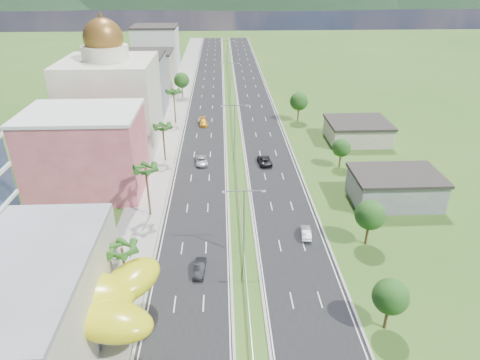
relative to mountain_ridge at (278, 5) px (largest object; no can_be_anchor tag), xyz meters
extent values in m
plane|color=#2D5119|center=(-60.00, -450.00, 0.00)|extent=(500.00, 500.00, 0.00)
cube|color=black|center=(-67.50, -360.00, 0.02)|extent=(11.00, 260.00, 0.04)
cube|color=black|center=(-52.50, -360.00, 0.02)|extent=(11.00, 260.00, 0.04)
cube|color=gray|center=(-77.00, -360.00, 0.06)|extent=(7.00, 260.00, 0.12)
cube|color=gray|center=(-60.00, -378.00, 0.62)|extent=(0.08, 216.00, 0.28)
cube|color=gray|center=(-60.00, -276.00, 0.35)|extent=(0.10, 0.12, 0.70)
cylinder|color=gray|center=(-60.00, -440.00, 5.50)|extent=(0.20, 0.20, 11.00)
cube|color=gray|center=(-61.44, -440.00, 10.80)|extent=(2.88, 0.12, 0.12)
cube|color=gray|center=(-58.56, -440.00, 10.80)|extent=(2.88, 0.12, 0.12)
cube|color=silver|center=(-62.72, -440.00, 10.70)|extent=(0.60, 0.25, 0.18)
cube|color=silver|center=(-57.28, -440.00, 10.70)|extent=(0.60, 0.25, 0.18)
cylinder|color=gray|center=(-60.00, -400.00, 5.50)|extent=(0.20, 0.20, 11.00)
cube|color=gray|center=(-61.44, -400.00, 10.80)|extent=(2.88, 0.12, 0.12)
cube|color=gray|center=(-58.56, -400.00, 10.80)|extent=(2.88, 0.12, 0.12)
cube|color=silver|center=(-62.72, -400.00, 10.70)|extent=(0.60, 0.25, 0.18)
cube|color=silver|center=(-57.28, -400.00, 10.70)|extent=(0.60, 0.25, 0.18)
cylinder|color=gray|center=(-60.00, -355.00, 5.50)|extent=(0.20, 0.20, 11.00)
cube|color=gray|center=(-61.44, -355.00, 10.80)|extent=(2.88, 0.12, 0.12)
cube|color=gray|center=(-58.56, -355.00, 10.80)|extent=(2.88, 0.12, 0.12)
cube|color=silver|center=(-62.72, -355.00, 10.70)|extent=(0.60, 0.25, 0.18)
cube|color=silver|center=(-57.28, -355.00, 10.70)|extent=(0.60, 0.25, 0.18)
cylinder|color=gray|center=(-60.00, -310.00, 5.50)|extent=(0.20, 0.20, 11.00)
cube|color=gray|center=(-61.44, -310.00, 10.80)|extent=(2.88, 0.12, 0.12)
cube|color=gray|center=(-58.56, -310.00, 10.80)|extent=(2.88, 0.12, 0.12)
cube|color=silver|center=(-62.72, -310.00, 10.70)|extent=(0.60, 0.25, 0.18)
cube|color=silver|center=(-57.28, -310.00, 10.70)|extent=(0.60, 0.25, 0.18)
cylinder|color=gray|center=(-84.00, -452.00, 2.00)|extent=(0.50, 0.50, 4.00)
cylinder|color=gray|center=(-77.00, -457.00, 2.00)|extent=(0.50, 0.50, 4.00)
cylinder|color=gray|center=(-75.00, -452.00, 2.00)|extent=(0.50, 0.50, 4.00)
cube|color=#B94C53|center=(-88.00, -418.00, 7.50)|extent=(20.00, 15.00, 15.00)
cube|color=beige|center=(-88.00, -395.00, 10.00)|extent=(20.00, 20.00, 20.00)
cylinder|color=beige|center=(-88.00, -395.00, 21.50)|extent=(10.00, 10.00, 3.00)
sphere|color=brown|center=(-88.00, -395.00, 24.50)|extent=(8.40, 8.40, 8.40)
cube|color=slate|center=(-87.00, -370.00, 8.00)|extent=(16.00, 15.00, 16.00)
cube|color=#A89E8A|center=(-87.00, -348.00, 6.50)|extent=(16.00, 15.00, 13.00)
cube|color=silver|center=(-87.00, -325.00, 9.00)|extent=(16.00, 15.00, 18.00)
cube|color=slate|center=(-32.00, -425.00, 2.50)|extent=(15.00, 10.00, 5.00)
cube|color=#A89E8A|center=(-30.00, -395.00, 2.20)|extent=(14.00, 12.00, 4.40)
cylinder|color=#47301C|center=(-75.50, -448.00, 3.75)|extent=(0.36, 0.36, 7.50)
cylinder|color=#47301C|center=(-75.50, -428.00, 4.50)|extent=(0.36, 0.36, 9.00)
cylinder|color=#47301C|center=(-75.50, -405.00, 4.00)|extent=(0.36, 0.36, 8.00)
cylinder|color=#47301C|center=(-75.50, -380.00, 4.40)|extent=(0.36, 0.36, 8.80)
cylinder|color=#47301C|center=(-75.50, -355.00, 2.45)|extent=(0.40, 0.40, 4.90)
sphere|color=#245219|center=(-75.50, -355.00, 5.60)|extent=(4.90, 4.90, 4.90)
cylinder|color=#47301C|center=(-44.00, -455.00, 2.10)|extent=(0.40, 0.40, 4.20)
sphere|color=#245219|center=(-44.00, -455.00, 4.80)|extent=(4.20, 4.20, 4.20)
cylinder|color=#47301C|center=(-41.00, -438.00, 2.27)|extent=(0.40, 0.40, 4.55)
sphere|color=#245219|center=(-41.00, -438.00, 5.20)|extent=(4.55, 4.55, 4.55)
cylinder|color=#47301C|center=(-38.00, -410.00, 1.92)|extent=(0.40, 0.40, 3.85)
sphere|color=#245219|center=(-38.00, -410.00, 4.40)|extent=(3.85, 3.85, 3.85)
cylinder|color=#47301C|center=(-42.00, -380.00, 2.45)|extent=(0.40, 0.40, 4.90)
sphere|color=#245219|center=(-42.00, -380.00, 5.60)|extent=(4.90, 4.90, 4.90)
imported|color=black|center=(-66.39, -443.81, 0.76)|extent=(1.84, 4.46, 1.44)
imported|color=#A3A6AA|center=(-67.43, -407.26, 0.77)|extent=(2.94, 5.48, 1.46)
imported|color=orange|center=(-67.91, -381.95, 0.82)|extent=(2.83, 5.61, 1.56)
imported|color=#A9ACB1|center=(-49.93, -435.62, 0.75)|extent=(1.91, 4.41, 1.41)
imported|color=black|center=(-53.84, -407.73, 0.82)|extent=(3.15, 5.87, 1.57)
camera|label=1|loc=(-62.83, -491.70, 38.68)|focal=32.00mm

